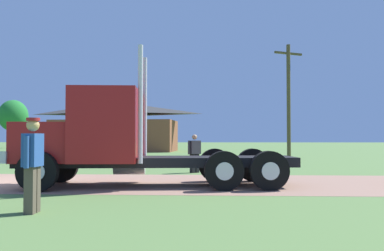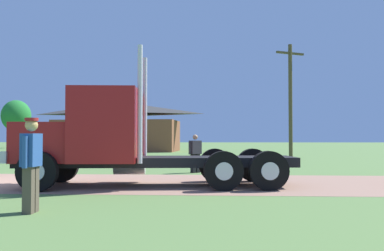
{
  "view_description": "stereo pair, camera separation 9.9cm",
  "coord_description": "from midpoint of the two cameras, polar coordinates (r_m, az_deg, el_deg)",
  "views": [
    {
      "loc": [
        7.34,
        -12.96,
        1.46
      ],
      "look_at": [
        6.72,
        -0.08,
        1.83
      ],
      "focal_mm": 38.07,
      "sensor_mm": 36.0,
      "label": 1
    },
    {
      "loc": [
        7.44,
        -12.95,
        1.46
      ],
      "look_at": [
        6.72,
        -0.08,
        1.83
      ],
      "focal_mm": 38.07,
      "sensor_mm": 36.0,
      "label": 2
    }
  ],
  "objects": [
    {
      "name": "visitor_by_barrel",
      "position": [
        8.46,
        -21.31,
        -4.54
      ],
      "size": [
        0.26,
        0.64,
        1.84
      ],
      "color": "#264C8C",
      "rests_on": "ground_plane"
    },
    {
      "name": "utility_pole_near",
      "position": [
        28.44,
        13.72,
        3.8
      ],
      "size": [
        2.04,
        1.1,
        7.77
      ],
      "color": "#4D4527",
      "rests_on": "ground_plane"
    },
    {
      "name": "visitor_far_side",
      "position": [
        16.72,
        0.63,
        -3.73
      ],
      "size": [
        0.53,
        0.51,
        1.57
      ],
      "color": "#2D2D33",
      "rests_on": "ground_plane"
    },
    {
      "name": "truck_foreground_white",
      "position": [
        12.38,
        -10.79,
        -2.12
      ],
      "size": [
        8.42,
        3.32,
        4.03
      ],
      "color": "black",
      "rests_on": "ground_plane"
    },
    {
      "name": "tree_mid",
      "position": [
        59.24,
        -23.37,
        1.24
      ],
      "size": [
        3.81,
        3.81,
        6.41
      ],
      "color": "#513823",
      "rests_on": "ground_plane"
    },
    {
      "name": "shed_building",
      "position": [
        42.93,
        -10.26,
        -0.22
      ],
      "size": [
        13.1,
        6.79,
        5.15
      ],
      "color": "brown",
      "rests_on": "ground_plane"
    }
  ]
}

